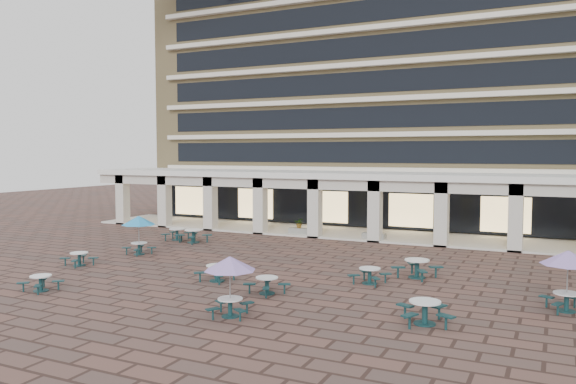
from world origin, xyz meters
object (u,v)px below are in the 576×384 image
Objects in this scene: planter_left at (299,229)px; planter_right at (374,234)px; picnic_table_0 at (79,258)px; picnic_table_2 at (425,310)px.

planter_right is at bearing -0.00° from planter_left.
picnic_table_0 is 1.18× the size of planter_right.
planter_right is (11.10, 14.55, 0.03)m from picnic_table_0.
planter_left reaches higher than picnic_table_0.
picnic_table_2 is 20.78m from planter_left.
picnic_table_2 is at bearing -53.72° from planter_left.
planter_left is (-12.30, 16.75, -0.03)m from picnic_table_2.
planter_left is (5.71, 14.55, 0.05)m from picnic_table_0.
picnic_table_2 is 1.44× the size of planter_left.
planter_left reaches higher than picnic_table_2.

